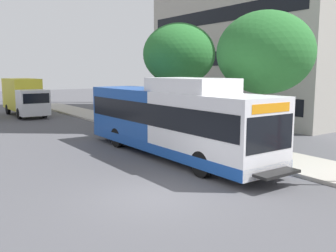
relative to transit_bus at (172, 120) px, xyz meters
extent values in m
plane|color=#4C4C51|center=(-3.71, 3.66, -1.70)|extent=(120.00, 120.00, 0.00)
cube|color=#A8A399|center=(3.29, 1.66, -1.63)|extent=(3.00, 56.00, 0.14)
cube|color=white|center=(0.00, -2.82, -0.02)|extent=(2.54, 5.80, 2.73)
cube|color=#19479E|center=(0.00, 2.98, -0.02)|extent=(2.54, 5.80, 2.73)
cube|color=#19479E|center=(0.00, 0.08, -1.16)|extent=(2.57, 11.60, 0.44)
cube|color=black|center=(0.00, 0.08, 0.35)|extent=(2.58, 11.25, 0.96)
cube|color=black|center=(0.00, -5.68, 0.15)|extent=(2.34, 0.10, 1.24)
cube|color=orange|center=(0.00, -5.69, 1.02)|extent=(1.90, 0.08, 0.32)
cube|color=white|center=(0.00, -1.37, 1.65)|extent=(2.16, 4.06, 0.60)
cube|color=black|center=(0.00, -6.07, -1.15)|extent=(1.78, 0.60, 0.10)
cylinder|color=black|center=(-1.13, -3.51, -1.20)|extent=(0.30, 1.00, 1.00)
cylinder|color=black|center=(1.13, -3.51, -1.20)|extent=(0.30, 1.00, 1.00)
cylinder|color=black|center=(-1.13, 3.27, -1.20)|extent=(0.30, 1.00, 1.00)
cylinder|color=black|center=(1.13, 3.27, -1.20)|extent=(0.30, 1.00, 1.00)
cylinder|color=#4C3823|center=(4.04, -1.92, -0.10)|extent=(0.28, 0.28, 2.94)
ellipsoid|color=#286B2D|center=(4.04, -1.92, 3.09)|extent=(4.57, 4.57, 3.89)
cylinder|color=#4C3823|center=(4.27, 5.16, 0.01)|extent=(0.28, 0.28, 3.14)
ellipsoid|color=#286B2D|center=(4.27, 5.16, 3.27)|extent=(4.53, 4.53, 3.85)
cube|color=silver|center=(-1.46, 17.56, -0.35)|extent=(2.30, 2.00, 2.10)
cube|color=yellow|center=(-1.46, 21.06, 0.20)|extent=(2.30, 5.00, 2.70)
cube|color=black|center=(-1.46, 16.59, 0.05)|extent=(2.07, 0.08, 0.80)
cylinder|color=black|center=(-2.49, 18.00, -1.24)|extent=(0.26, 0.92, 0.92)
cylinder|color=black|center=(-0.43, 18.00, -1.24)|extent=(0.26, 0.92, 0.92)
cylinder|color=black|center=(-2.49, 22.14, -1.24)|extent=(0.26, 0.92, 0.92)
cylinder|color=black|center=(-0.43, 22.14, -1.24)|extent=(0.26, 0.92, 0.92)
cube|color=black|center=(15.95, 8.19, -0.07)|extent=(11.73, 16.28, 1.10)
cube|color=black|center=(15.95, 8.19, 3.19)|extent=(11.73, 16.28, 1.10)
cube|color=black|center=(15.95, 8.19, 6.45)|extent=(11.73, 16.28, 1.10)
cylinder|color=#B7B7BC|center=(15.77, 24.61, 1.84)|extent=(1.10, 1.10, 7.08)
cylinder|color=#B7B7BC|center=(15.77, 24.61, 8.92)|extent=(0.91, 0.91, 7.08)
camera|label=1|loc=(-9.95, -13.84, 2.26)|focal=39.74mm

